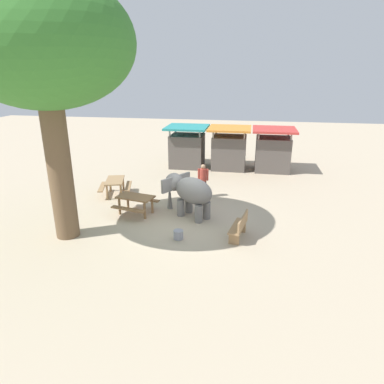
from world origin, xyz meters
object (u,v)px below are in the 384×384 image
wooden_bench (240,226)px  market_stall_red (273,152)px  shade_tree_main (43,46)px  market_stall_orange (229,150)px  feed_bucket (178,235)px  picnic_table_near (136,201)px  elephant (189,191)px  picnic_table_far (115,184)px  person_handler (203,178)px  market_stall_teal (187,149)px

wooden_bench → market_stall_red: bearing=1.4°
shade_tree_main → market_stall_orange: shade_tree_main is taller
feed_bucket → picnic_table_near: bearing=139.2°
elephant → picnic_table_far: 4.37m
person_handler → market_stall_orange: 5.42m
market_stall_orange → elephant: bearing=-98.2°
elephant → shade_tree_main: shade_tree_main is taller
picnic_table_near → elephant: bearing=-162.4°
wooden_bench → elephant: bearing=62.3°
elephant → market_stall_red: 8.44m
person_handler → feed_bucket: bearing=-2.3°
elephant → feed_bucket: bearing=122.2°
shade_tree_main → market_stall_red: 13.79m
person_handler → feed_bucket: 4.44m
picnic_table_far → market_stall_teal: bearing=-38.7°
market_stall_teal → market_stall_red: same height
shade_tree_main → feed_bucket: (4.03, 0.43, -6.24)m
person_handler → market_stall_orange: bearing=172.3°
market_stall_orange → person_handler: bearing=-98.9°
wooden_bench → market_stall_red: (1.55, 9.30, 0.67)m
person_handler → feed_bucket: (-0.26, -4.37, -0.79)m
person_handler → market_stall_orange: market_stall_orange is taller
wooden_bench → market_stall_teal: (-3.65, 9.30, 0.67)m
picnic_table_far → market_stall_red: (7.64, 5.78, 0.55)m
elephant → picnic_table_far: size_ratio=1.25×
wooden_bench → market_stall_teal: 10.01m
wooden_bench → market_stall_orange: 9.38m
market_stall_orange → feed_bucket: (-1.09, -9.72, -0.98)m
person_handler → picnic_table_near: size_ratio=0.91×
person_handler → wooden_bench: (1.89, -3.95, -0.48)m
elephant → market_stall_red: bearing=-83.7°
wooden_bench → picnic_table_far: bearing=70.8°
picnic_table_near → feed_bucket: (2.23, -1.92, -0.43)m
market_stall_teal → market_stall_red: bearing=0.0°
person_handler → market_stall_red: 6.36m
picnic_table_far → market_stall_orange: 7.69m
picnic_table_far → market_stall_teal: market_stall_teal is taller
wooden_bench → market_stall_orange: market_stall_orange is taller
market_stall_orange → market_stall_teal: bearing=180.0°
market_stall_red → wooden_bench: bearing=-99.5°
market_stall_teal → market_stall_orange: bearing=0.0°
wooden_bench → market_stall_orange: (-1.05, 9.30, 0.67)m
person_handler → wooden_bench: bearing=26.6°
wooden_bench → picnic_table_near: 4.62m
feed_bucket → shade_tree_main: bearing=-173.9°
shade_tree_main → market_stall_teal: 11.70m
person_handler → picnic_table_near: bearing=-44.3°
picnic_table_near → picnic_table_far: same height
elephant → market_stall_orange: size_ratio=0.92×
market_stall_red → picnic_table_near: bearing=-127.2°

